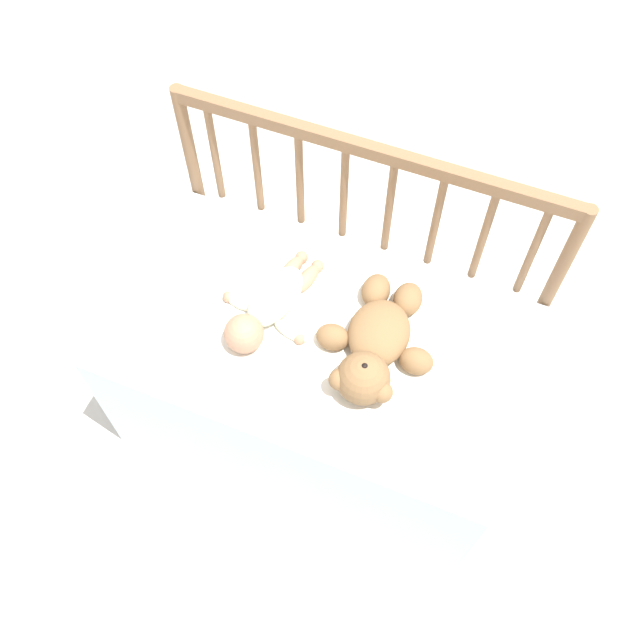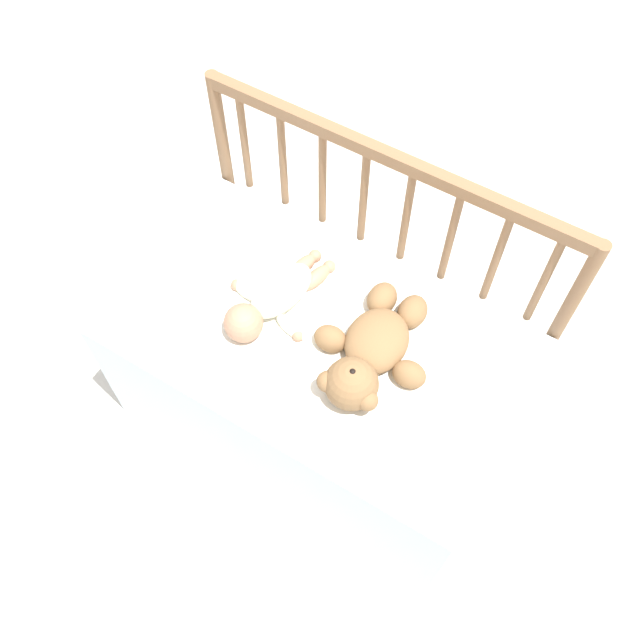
% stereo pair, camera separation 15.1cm
% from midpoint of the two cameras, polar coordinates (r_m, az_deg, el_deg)
% --- Properties ---
extents(ground_plane, '(12.00, 12.00, 0.00)m').
position_cam_midpoint_polar(ground_plane, '(2.31, 1.72, -7.71)').
color(ground_plane, silver).
extents(crib_mattress, '(1.09, 0.63, 0.51)m').
position_cam_midpoint_polar(crib_mattress, '(2.08, 1.90, -4.91)').
color(crib_mattress, silver).
rests_on(crib_mattress, ground_plane).
extents(crib_rail, '(1.09, 0.04, 0.89)m').
position_cam_midpoint_polar(crib_rail, '(1.95, 7.28, 7.46)').
color(crib_rail, brown).
rests_on(crib_rail, ground_plane).
extents(blanket, '(0.77, 0.49, 0.01)m').
position_cam_midpoint_polar(blanket, '(1.87, 3.12, -0.56)').
color(blanket, white).
rests_on(blanket, crib_mattress).
extents(teddy_bear, '(0.31, 0.39, 0.14)m').
position_cam_midpoint_polar(teddy_bear, '(1.78, 6.44, -2.79)').
color(teddy_bear, olive).
rests_on(teddy_bear, crib_mattress).
extents(baby, '(0.27, 0.36, 0.10)m').
position_cam_midpoint_polar(baby, '(1.86, -1.41, 1.59)').
color(baby, '#EAEACC').
rests_on(baby, crib_mattress).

